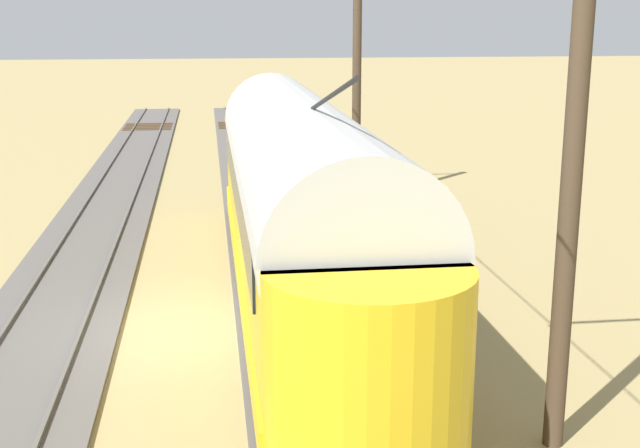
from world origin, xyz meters
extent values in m
plane|color=#9E8956|center=(0.00, 0.00, 0.00)|extent=(220.00, 220.00, 0.00)
cube|color=#56514C|center=(-2.51, 0.00, 0.05)|extent=(2.80, 80.00, 0.10)
cube|color=#59544C|center=(-1.79, 0.00, 0.14)|extent=(0.07, 80.00, 0.08)
cube|color=#59544C|center=(-3.23, 0.00, 0.14)|extent=(0.07, 80.00, 0.08)
cube|color=#47331E|center=(-2.51, -32.00, 0.11)|extent=(2.50, 0.24, 0.08)
cube|color=#47331E|center=(-2.51, -31.35, 0.11)|extent=(2.50, 0.24, 0.08)
cube|color=#47331E|center=(-2.51, -30.70, 0.11)|extent=(2.50, 0.24, 0.08)
cube|color=#47331E|center=(-2.51, -30.05, 0.11)|extent=(2.50, 0.24, 0.08)
cube|color=#47331E|center=(-2.51, -29.40, 0.11)|extent=(2.50, 0.24, 0.08)
cube|color=#56514C|center=(2.51, 0.00, 0.05)|extent=(2.80, 80.00, 0.10)
cube|color=#59544C|center=(3.23, 0.00, 0.14)|extent=(0.07, 80.00, 0.08)
cube|color=#59544C|center=(1.79, 0.00, 0.14)|extent=(0.07, 80.00, 0.08)
cube|color=#47331E|center=(2.51, -32.00, 0.11)|extent=(2.50, 0.24, 0.08)
cube|color=#47331E|center=(2.51, -31.35, 0.11)|extent=(2.50, 0.24, 0.08)
cube|color=#47331E|center=(2.51, -30.70, 0.11)|extent=(2.50, 0.24, 0.08)
cube|color=#47331E|center=(2.51, -30.05, 0.11)|extent=(2.50, 0.24, 0.08)
cube|color=#47331E|center=(2.51, -29.40, 0.11)|extent=(2.50, 0.24, 0.08)
cube|color=gold|center=(-2.51, -1.53, 0.71)|extent=(2.65, 15.34, 0.55)
cube|color=gold|center=(-2.51, -1.53, 1.46)|extent=(2.55, 15.34, 0.95)
cube|color=gold|center=(-2.51, -1.53, 2.46)|extent=(2.55, 15.34, 1.05)
cylinder|color=#B7B7B2|center=(-2.51, -1.53, 2.98)|extent=(2.65, 15.03, 2.65)
cylinder|color=gold|center=(-2.51, -9.15, 1.70)|extent=(2.55, 2.55, 2.55)
cylinder|color=gold|center=(-2.51, 6.09, 1.70)|extent=(2.55, 2.55, 2.55)
cube|color=black|center=(-2.51, -10.28, 2.72)|extent=(1.63, 0.08, 0.36)
cube|color=black|center=(-2.51, -10.32, 2.41)|extent=(1.73, 0.06, 0.80)
cube|color=black|center=(-3.80, -1.53, 2.46)|extent=(0.04, 12.88, 0.80)
cube|color=black|center=(-1.21, -1.53, 2.46)|extent=(0.04, 12.88, 0.80)
cylinder|color=silver|center=(-2.51, -10.41, 1.46)|extent=(0.24, 0.06, 0.24)
cube|color=gray|center=(-2.51, -10.34, 0.53)|extent=(1.94, 0.12, 0.20)
cylinder|color=black|center=(-2.51, 2.98, 4.72)|extent=(0.07, 4.42, 0.90)
cylinder|color=black|center=(-3.23, -6.43, 0.56)|extent=(0.10, 0.76, 0.76)
cylinder|color=black|center=(-1.79, -6.43, 0.56)|extent=(0.10, 0.76, 0.76)
cylinder|color=black|center=(-3.23, 3.38, 0.56)|extent=(0.10, 0.76, 0.76)
cylinder|color=black|center=(-1.79, 3.38, 0.56)|extent=(0.10, 0.76, 0.76)
cylinder|color=#423323|center=(-5.37, -10.93, 3.85)|extent=(0.28, 0.28, 7.69)
cylinder|color=#423323|center=(-5.37, 5.12, 3.85)|extent=(0.28, 0.28, 7.69)
camera|label=1|loc=(-0.69, 15.37, 5.85)|focal=47.24mm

